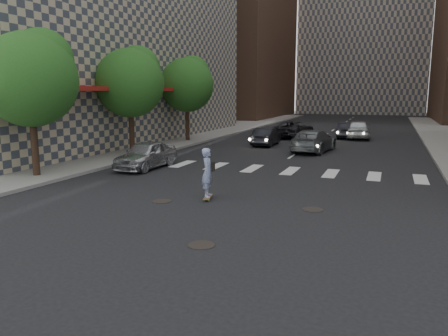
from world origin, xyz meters
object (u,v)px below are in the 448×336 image
(traffic_car_c, at_px, (294,129))
(tree_c, at_px, (188,82))
(silver_sedan, at_px, (146,155))
(traffic_car_d, at_px, (358,129))
(tree_b, at_px, (132,80))
(traffic_car_b, at_px, (313,141))
(traffic_car_e, at_px, (348,130))
(tree_a, at_px, (33,75))
(traffic_car_a, at_px, (266,137))
(skateboarder, at_px, (208,173))

(traffic_car_c, bearing_deg, tree_c, 48.03)
(silver_sedan, relative_size, traffic_car_d, 0.88)
(traffic_car_c, bearing_deg, tree_b, 70.75)
(traffic_car_b, xyz_separation_m, traffic_car_e, (1.30, 9.78, -0.06))
(tree_a, xyz_separation_m, tree_c, (0.00, 16.00, 0.00))
(silver_sedan, bearing_deg, traffic_car_c, 79.26)
(tree_c, height_order, traffic_car_a, tree_c)
(skateboarder, height_order, traffic_car_c, skateboarder)
(silver_sedan, xyz_separation_m, traffic_car_a, (3.18, 11.75, -0.06))
(tree_a, distance_m, silver_sedan, 6.47)
(tree_a, bearing_deg, traffic_car_b, 52.65)
(traffic_car_b, relative_size, traffic_car_d, 1.06)
(traffic_car_c, height_order, traffic_car_d, traffic_car_d)
(silver_sedan, distance_m, traffic_car_b, 11.86)
(traffic_car_c, relative_size, traffic_car_e, 1.25)
(skateboarder, bearing_deg, tree_c, 103.12)
(silver_sedan, bearing_deg, tree_a, -128.66)
(silver_sedan, height_order, traffic_car_b, traffic_car_b)
(traffic_car_a, xyz_separation_m, traffic_car_d, (5.97, 7.42, 0.16))
(traffic_car_b, relative_size, traffic_car_e, 1.23)
(tree_b, distance_m, traffic_car_b, 12.33)
(traffic_car_b, distance_m, traffic_car_c, 9.13)
(tree_b, xyz_separation_m, tree_c, (0.00, 8.00, 0.00))
(silver_sedan, xyz_separation_m, traffic_car_b, (7.01, 9.56, 0.02))
(traffic_car_c, xyz_separation_m, traffic_car_d, (5.29, 1.03, 0.10))
(traffic_car_a, bearing_deg, silver_sedan, 73.86)
(traffic_car_e, bearing_deg, traffic_car_a, 56.41)
(traffic_car_b, xyz_separation_m, traffic_car_d, (2.14, 9.61, 0.08))
(tree_c, relative_size, traffic_car_a, 1.67)
(tree_a, height_order, tree_b, same)
(skateboarder, distance_m, traffic_car_d, 24.40)
(traffic_car_d, bearing_deg, traffic_car_e, -16.15)
(tree_b, height_order, silver_sedan, tree_b)
(skateboarder, bearing_deg, tree_a, 159.01)
(tree_c, xyz_separation_m, traffic_car_e, (11.61, 7.29, -3.97))
(tree_b, bearing_deg, traffic_car_d, 50.52)
(skateboarder, height_order, traffic_car_e, skateboarder)
(tree_b, bearing_deg, skateboarder, -45.45)
(tree_c, xyz_separation_m, traffic_car_a, (6.48, -0.30, -3.99))
(traffic_car_a, height_order, traffic_car_b, traffic_car_b)
(traffic_car_c, bearing_deg, skateboarder, 101.96)
(skateboarder, distance_m, silver_sedan, 7.47)
(traffic_car_b, height_order, traffic_car_c, traffic_car_b)
(traffic_car_d, bearing_deg, traffic_car_b, 72.67)
(tree_a, bearing_deg, tree_b, 90.00)
(tree_a, relative_size, traffic_car_d, 1.38)
(silver_sedan, bearing_deg, traffic_car_e, 68.05)
(tree_c, bearing_deg, skateboarder, -62.45)
(traffic_car_b, distance_m, traffic_car_e, 9.86)
(tree_a, relative_size, traffic_car_b, 1.30)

